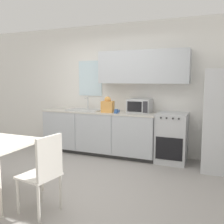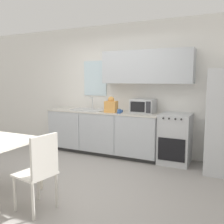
# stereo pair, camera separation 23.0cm
# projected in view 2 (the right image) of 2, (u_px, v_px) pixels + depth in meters

# --- Properties ---
(ground_plane) EXTENTS (12.00, 12.00, 0.00)m
(ground_plane) POSITION_uv_depth(u_px,v_px,m) (69.00, 183.00, 3.76)
(ground_plane) COLOR gray
(wall_back) EXTENTS (12.00, 0.38, 2.70)m
(wall_back) POSITION_uv_depth(u_px,v_px,m) (125.00, 86.00, 5.25)
(wall_back) COLOR silver
(wall_back) RESTS_ON ground_plane
(kitchen_counter) EXTENTS (2.44, 0.64, 0.90)m
(kitchen_counter) POSITION_uv_depth(u_px,v_px,m) (103.00, 132.00, 5.25)
(kitchen_counter) COLOR #333333
(kitchen_counter) RESTS_ON ground_plane
(oven_range) EXTENTS (0.55, 0.61, 0.93)m
(oven_range) POSITION_uv_depth(u_px,v_px,m) (175.00, 139.00, 4.62)
(oven_range) COLOR #B7BABC
(oven_range) RESTS_ON ground_plane
(kitchen_sink) EXTENTS (0.73, 0.40, 0.27)m
(kitchen_sink) POSITION_uv_depth(u_px,v_px,m) (89.00, 109.00, 5.35)
(kitchen_sink) COLOR #B7BABC
(kitchen_sink) RESTS_ON kitchen_counter
(microwave) EXTENTS (0.45, 0.38, 0.27)m
(microwave) POSITION_uv_depth(u_px,v_px,m) (143.00, 106.00, 4.90)
(microwave) COLOR #B7BABC
(microwave) RESTS_ON kitchen_counter
(coffee_mug) EXTENTS (0.11, 0.08, 0.08)m
(coffee_mug) POSITION_uv_depth(u_px,v_px,m) (119.00, 111.00, 4.83)
(coffee_mug) COLOR #335999
(coffee_mug) RESTS_ON kitchen_counter
(grocery_bag_0) EXTENTS (0.26, 0.23, 0.32)m
(grocery_bag_0) POSITION_uv_depth(u_px,v_px,m) (111.00, 105.00, 4.99)
(grocery_bag_0) COLOR #DB994C
(grocery_bag_0) RESTS_ON kitchen_counter
(dining_chair_side) EXTENTS (0.46, 0.46, 0.93)m
(dining_chair_side) POSITION_uv_depth(u_px,v_px,m) (40.00, 168.00, 2.88)
(dining_chair_side) COLOR beige
(dining_chair_side) RESTS_ON ground_plane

